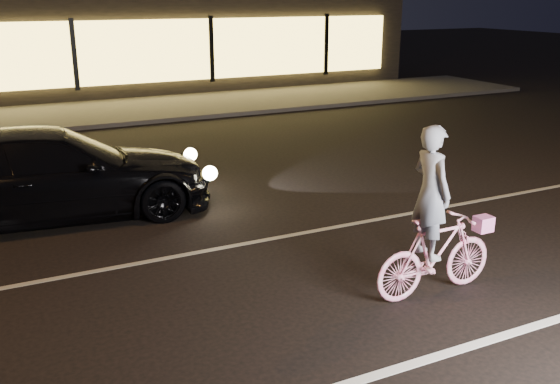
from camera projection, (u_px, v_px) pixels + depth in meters
ground at (295, 308)px, 7.07m from camera, size 90.00×90.00×0.00m
lane_stripe_near at (370, 377)px, 5.79m from camera, size 60.00×0.12×0.01m
lane_stripe_far at (230, 246)px, 8.78m from camera, size 60.00×0.10×0.01m
sidewalk at (89, 114)px, 18.17m from camera, size 30.00×4.00×0.12m
storefront at (55, 30)px, 22.63m from camera, size 25.40×8.42×4.20m
cyclist at (434, 237)px, 7.18m from camera, size 1.63×0.56×2.05m
sedan at (53, 174)px, 9.73m from camera, size 5.06×2.39×1.43m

